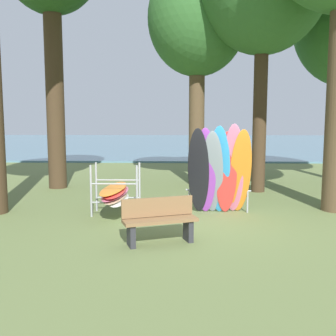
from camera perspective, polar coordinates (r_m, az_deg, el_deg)
name	(u,v)px	position (r m, az deg, el deg)	size (l,w,h in m)	color
ground_plane	(203,220)	(9.36, 5.00, -7.41)	(80.00, 80.00, 0.00)	olive
lake_water	(186,143)	(39.25, 2.57, 3.65)	(80.00, 36.00, 0.10)	slate
tree_far_left_back	(197,21)	(14.68, 4.25, 20.27)	(3.45, 3.45, 7.79)	brown
leaning_board_pile	(220,172)	(9.77, 7.40, -0.52)	(1.62, 0.82, 2.23)	black
board_storage_rack	(116,193)	(9.87, -7.50, -3.58)	(1.15, 2.13, 1.25)	#9EA0A5
park_bench	(159,219)	(7.54, -1.24, -7.38)	(1.46, 0.87, 0.85)	#2D2D33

